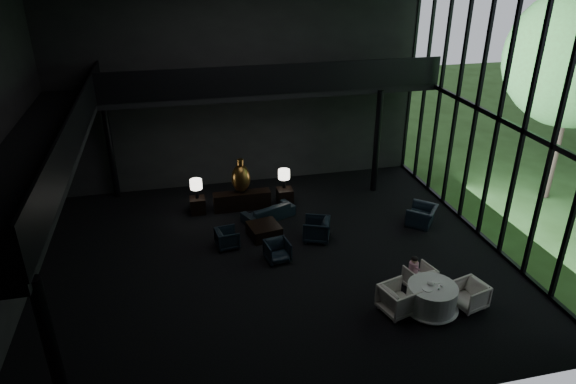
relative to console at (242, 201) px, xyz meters
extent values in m
cube|color=black|center=(0.47, -3.57, -0.33)|extent=(14.00, 12.00, 0.02)
cube|color=black|center=(0.47, 2.43, 3.67)|extent=(14.00, 0.04, 8.00)
cube|color=black|center=(0.47, -9.57, 3.67)|extent=(14.00, 0.04, 8.00)
cube|color=black|center=(-5.53, -3.57, 3.67)|extent=(2.00, 12.00, 0.25)
cube|color=black|center=(1.47, 1.43, 3.67)|extent=(12.00, 2.00, 0.25)
cube|color=black|center=(-4.53, -3.57, 4.27)|extent=(0.06, 12.00, 1.00)
cube|color=black|center=(1.47, 0.43, 4.27)|extent=(12.00, 0.06, 1.00)
cylinder|color=black|center=(-4.53, -9.27, 1.67)|extent=(0.24, 0.24, 4.00)
cylinder|color=black|center=(-4.53, 2.13, 1.67)|extent=(0.24, 0.24, 4.00)
cylinder|color=black|center=(5.27, 0.43, 1.67)|extent=(0.24, 0.24, 4.00)
cylinder|color=#382D23|center=(11.47, -1.57, 2.12)|extent=(0.36, 0.36, 4.90)
cube|color=black|center=(0.00, 0.00, 0.00)|extent=(2.07, 0.47, 0.66)
ellipsoid|color=olive|center=(0.00, 0.08, 0.85)|extent=(0.67, 0.67, 1.04)
cylinder|color=olive|center=(0.00, 0.08, 1.47)|extent=(0.23, 0.23, 0.21)
cube|color=black|center=(-1.60, 0.05, -0.04)|extent=(0.53, 0.53, 0.59)
cylinder|color=black|center=(-1.60, 0.06, 0.44)|extent=(0.13, 0.13, 0.37)
cylinder|color=white|center=(-1.60, 0.06, 0.80)|extent=(0.42, 0.42, 0.34)
cube|color=black|center=(1.60, 0.03, -0.02)|extent=(0.56, 0.56, 0.61)
cylinder|color=black|center=(1.60, 0.15, 0.47)|extent=(0.13, 0.13, 0.37)
cylinder|color=white|center=(1.60, 0.15, 0.83)|extent=(0.43, 0.43, 0.34)
imported|color=black|center=(0.78, -0.96, 0.00)|extent=(1.75, 1.10, 0.66)
imported|color=black|center=(-0.85, -2.53, -0.01)|extent=(0.65, 0.68, 0.63)
imported|color=black|center=(2.03, -2.73, 0.12)|extent=(1.09, 1.12, 0.91)
imported|color=black|center=(0.54, -3.65, 0.00)|extent=(0.73, 0.70, 0.67)
imported|color=black|center=(5.85, -2.55, 0.10)|extent=(1.11, 1.15, 0.85)
cube|color=black|center=(0.41, -2.13, -0.11)|extent=(1.13, 1.13, 0.43)
cylinder|color=white|center=(3.98, -6.87, 0.05)|extent=(1.29, 1.29, 0.75)
cone|color=white|center=(3.98, -6.87, -0.28)|extent=(1.47, 1.47, 0.10)
imported|color=beige|center=(4.12, -5.90, 0.02)|extent=(0.82, 0.79, 0.70)
imported|color=#BDB5AE|center=(5.03, -6.96, 0.07)|extent=(0.91, 0.95, 0.81)
imported|color=beige|center=(3.10, -6.75, 0.16)|extent=(1.11, 1.15, 0.97)
cylinder|color=#CC97B7|center=(3.93, -5.85, 0.31)|extent=(0.26, 0.26, 0.38)
sphere|color=#D8A884|center=(3.93, -5.85, 0.59)|extent=(0.19, 0.19, 0.19)
ellipsoid|color=black|center=(3.93, -5.85, 0.62)|extent=(0.20, 0.20, 0.13)
cylinder|color=white|center=(3.78, -6.96, 0.43)|extent=(0.28, 0.28, 0.02)
cylinder|color=white|center=(4.15, -6.70, 0.43)|extent=(0.28, 0.28, 0.02)
cylinder|color=white|center=(4.17, -6.91, 0.43)|extent=(0.18, 0.18, 0.01)
cylinder|color=white|center=(4.19, -6.93, 0.46)|extent=(0.11, 0.11, 0.06)
ellipsoid|color=white|center=(3.94, -6.79, 0.47)|extent=(0.18, 0.18, 0.09)
cylinder|color=#99999E|center=(4.05, -7.04, 0.45)|extent=(0.06, 0.06, 0.06)
camera|label=1|loc=(-2.14, -16.64, 8.36)|focal=32.00mm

